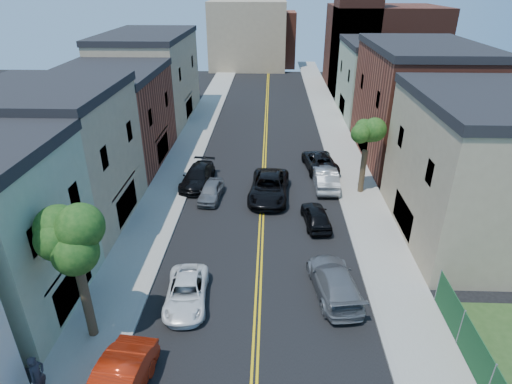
# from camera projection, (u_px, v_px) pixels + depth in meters

# --- Properties ---
(sidewalk_left) EXTENTS (3.20, 100.00, 0.15)m
(sidewalk_left) POSITION_uv_depth(u_px,v_px,m) (189.00, 146.00, 43.84)
(sidewalk_left) COLOR gray
(sidewalk_left) RESTS_ON ground
(sidewalk_right) EXTENTS (3.20, 100.00, 0.15)m
(sidewalk_right) POSITION_uv_depth(u_px,v_px,m) (342.00, 148.00, 43.34)
(sidewalk_right) COLOR gray
(sidewalk_right) RESTS_ON ground
(curb_left) EXTENTS (0.30, 100.00, 0.15)m
(curb_left) POSITION_uv_depth(u_px,v_px,m) (205.00, 146.00, 43.79)
(curb_left) COLOR gray
(curb_left) RESTS_ON ground
(curb_right) EXTENTS (0.30, 100.00, 0.15)m
(curb_right) POSITION_uv_depth(u_px,v_px,m) (325.00, 148.00, 43.40)
(curb_right) COLOR gray
(curb_right) RESTS_ON ground
(bldg_left_tan_near) EXTENTS (9.00, 10.00, 9.00)m
(bldg_left_tan_near) POSITION_uv_depth(u_px,v_px,m) (55.00, 162.00, 28.66)
(bldg_left_tan_near) COLOR #998466
(bldg_left_tan_near) RESTS_ON ground
(bldg_left_brick) EXTENTS (9.00, 12.00, 8.00)m
(bldg_left_brick) POSITION_uv_depth(u_px,v_px,m) (112.00, 120.00, 38.70)
(bldg_left_brick) COLOR brown
(bldg_left_brick) RESTS_ON ground
(bldg_left_tan_far) EXTENTS (9.00, 16.00, 9.50)m
(bldg_left_tan_far) POSITION_uv_depth(u_px,v_px,m) (150.00, 79.00, 50.85)
(bldg_left_tan_far) COLOR #998466
(bldg_left_tan_far) RESTS_ON ground
(bldg_right_tan) EXTENTS (9.00, 12.00, 9.00)m
(bldg_right_tan) POSITION_uv_depth(u_px,v_px,m) (482.00, 174.00, 26.88)
(bldg_right_tan) COLOR #998466
(bldg_right_tan) RESTS_ON ground
(bldg_right_brick) EXTENTS (9.00, 14.00, 10.00)m
(bldg_right_brick) POSITION_uv_depth(u_px,v_px,m) (416.00, 106.00, 39.15)
(bldg_right_brick) COLOR brown
(bldg_right_brick) RESTS_ON ground
(bldg_right_palegrn) EXTENTS (9.00, 12.00, 8.50)m
(bldg_right_palegrn) POSITION_uv_depth(u_px,v_px,m) (381.00, 82.00, 51.98)
(bldg_right_palegrn) COLOR gray
(bldg_right_palegrn) RESTS_ON ground
(church) EXTENTS (16.20, 14.20, 22.60)m
(church) POSITION_uv_depth(u_px,v_px,m) (376.00, 40.00, 64.00)
(church) COLOR #4C2319
(church) RESTS_ON ground
(backdrop_left) EXTENTS (14.00, 8.00, 12.00)m
(backdrop_left) POSITION_uv_depth(u_px,v_px,m) (247.00, 36.00, 78.52)
(backdrop_left) COLOR #998466
(backdrop_left) RESTS_ON ground
(backdrop_center) EXTENTS (10.00, 8.00, 10.00)m
(backdrop_center) POSITION_uv_depth(u_px,v_px,m) (269.00, 39.00, 82.41)
(backdrop_center) COLOR brown
(backdrop_center) RESTS_ON ground
(tree_left_mid) EXTENTS (5.20, 5.20, 9.29)m
(tree_left_mid) POSITION_uv_depth(u_px,v_px,m) (68.00, 219.00, 17.72)
(tree_left_mid) COLOR #3D2D1E
(tree_left_mid) RESTS_ON sidewalk_left
(tree_right_far) EXTENTS (4.40, 4.40, 8.03)m
(tree_right_far) POSITION_uv_depth(u_px,v_px,m) (369.00, 124.00, 31.87)
(tree_right_far) COLOR #3D2D1E
(tree_right_far) RESTS_ON sidewalk_right
(white_pickup) EXTENTS (2.48, 4.77, 1.29)m
(white_pickup) POSITION_uv_depth(u_px,v_px,m) (186.00, 293.00, 22.52)
(white_pickup) COLOR white
(white_pickup) RESTS_ON ground
(grey_car_left) EXTENTS (1.94, 4.09, 1.35)m
(grey_car_left) POSITION_uv_depth(u_px,v_px,m) (211.00, 191.00, 33.19)
(grey_car_left) COLOR #585B60
(grey_car_left) RESTS_ON ground
(black_car_left) EXTENTS (2.72, 5.53, 1.55)m
(black_car_left) POSITION_uv_depth(u_px,v_px,m) (198.00, 176.00, 35.44)
(black_car_left) COLOR black
(black_car_left) RESTS_ON ground
(grey_car_right) EXTENTS (2.95, 5.72, 1.58)m
(grey_car_right) POSITION_uv_depth(u_px,v_px,m) (334.00, 281.00, 23.12)
(grey_car_right) COLOR slate
(grey_car_right) RESTS_ON ground
(black_car_right) EXTENTS (2.12, 4.30, 1.41)m
(black_car_right) POSITION_uv_depth(u_px,v_px,m) (316.00, 216.00, 29.69)
(black_car_right) COLOR black
(black_car_right) RESTS_ON ground
(silver_car_right) EXTENTS (1.88, 5.20, 1.70)m
(silver_car_right) POSITION_uv_depth(u_px,v_px,m) (325.00, 177.00, 35.08)
(silver_car_right) COLOR #93969A
(silver_car_right) RESTS_ON ground
(dark_car_right_far) EXTENTS (3.25, 5.82, 1.54)m
(dark_car_right_far) POSITION_uv_depth(u_px,v_px,m) (320.00, 161.00, 38.46)
(dark_car_right_far) COLOR black
(dark_car_right_far) RESTS_ON ground
(black_suv_lane) EXTENTS (3.38, 6.53, 1.76)m
(black_suv_lane) POSITION_uv_depth(u_px,v_px,m) (269.00, 187.00, 33.38)
(black_suv_lane) COLOR black
(black_suv_lane) RESTS_ON ground
(pedestrian_left) EXTENTS (0.64, 0.82, 1.98)m
(pedestrian_left) POSITION_uv_depth(u_px,v_px,m) (38.00, 376.00, 17.22)
(pedestrian_left) COLOR #24242B
(pedestrian_left) RESTS_ON sidewalk_left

